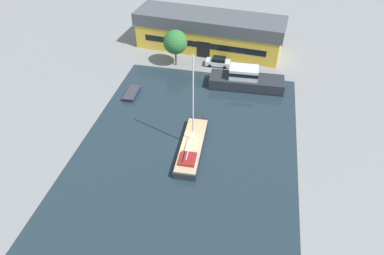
{
  "coord_description": "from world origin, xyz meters",
  "views": [
    {
      "loc": [
        7.17,
        -31.36,
        30.32
      ],
      "look_at": [
        0.0,
        2.84,
        1.0
      ],
      "focal_mm": 32.0,
      "sensor_mm": 36.0,
      "label": 1
    }
  ],
  "objects_px": {
    "warehouse_building": "(209,32)",
    "parked_car": "(218,62)",
    "sailboat_moored": "(192,145)",
    "motor_cruiser": "(246,80)",
    "quay_tree_near_building": "(175,42)",
    "small_dinghy": "(132,94)"
  },
  "relations": [
    {
      "from": "warehouse_building",
      "to": "parked_car",
      "type": "bearing_deg",
      "value": -60.07
    },
    {
      "from": "sailboat_moored",
      "to": "motor_cruiser",
      "type": "bearing_deg",
      "value": 69.67
    },
    {
      "from": "quay_tree_near_building",
      "to": "parked_car",
      "type": "xyz_separation_m",
      "value": [
        7.31,
        1.17,
        -3.51
      ]
    },
    {
      "from": "warehouse_building",
      "to": "sailboat_moored",
      "type": "xyz_separation_m",
      "value": [
        2.65,
        -27.79,
        -2.72
      ]
    },
    {
      "from": "sailboat_moored",
      "to": "motor_cruiser",
      "type": "xyz_separation_m",
      "value": [
        5.36,
        15.98,
        0.64
      ]
    },
    {
      "from": "quay_tree_near_building",
      "to": "parked_car",
      "type": "relative_size",
      "value": 1.5
    },
    {
      "from": "quay_tree_near_building",
      "to": "motor_cruiser",
      "type": "bearing_deg",
      "value": -19.94
    },
    {
      "from": "parked_car",
      "to": "motor_cruiser",
      "type": "xyz_separation_m",
      "value": [
        5.24,
        -5.73,
        0.44
      ]
    },
    {
      "from": "sailboat_moored",
      "to": "small_dinghy",
      "type": "bearing_deg",
      "value": 137.82
    },
    {
      "from": "quay_tree_near_building",
      "to": "motor_cruiser",
      "type": "relative_size",
      "value": 0.54
    },
    {
      "from": "motor_cruiser",
      "to": "warehouse_building",
      "type": "bearing_deg",
      "value": 32.09
    },
    {
      "from": "warehouse_building",
      "to": "quay_tree_near_building",
      "type": "distance_m",
      "value": 8.62
    },
    {
      "from": "parked_car",
      "to": "small_dinghy",
      "type": "xyz_separation_m",
      "value": [
        -11.77,
        -11.79,
        -0.48
      ]
    },
    {
      "from": "small_dinghy",
      "to": "motor_cruiser",
      "type": "bearing_deg",
      "value": 18.2
    },
    {
      "from": "sailboat_moored",
      "to": "small_dinghy",
      "type": "distance_m",
      "value": 15.3
    },
    {
      "from": "small_dinghy",
      "to": "sailboat_moored",
      "type": "bearing_deg",
      "value": -41.82
    },
    {
      "from": "quay_tree_near_building",
      "to": "small_dinghy",
      "type": "xyz_separation_m",
      "value": [
        -4.46,
        -10.62,
        -3.99
      ]
    },
    {
      "from": "motor_cruiser",
      "to": "small_dinghy",
      "type": "height_order",
      "value": "motor_cruiser"
    },
    {
      "from": "warehouse_building",
      "to": "sailboat_moored",
      "type": "height_order",
      "value": "sailboat_moored"
    },
    {
      "from": "warehouse_building",
      "to": "motor_cruiser",
      "type": "height_order",
      "value": "warehouse_building"
    },
    {
      "from": "quay_tree_near_building",
      "to": "sailboat_moored",
      "type": "xyz_separation_m",
      "value": [
        7.19,
        -20.53,
        -3.71
      ]
    },
    {
      "from": "parked_car",
      "to": "motor_cruiser",
      "type": "relative_size",
      "value": 0.36
    }
  ]
}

